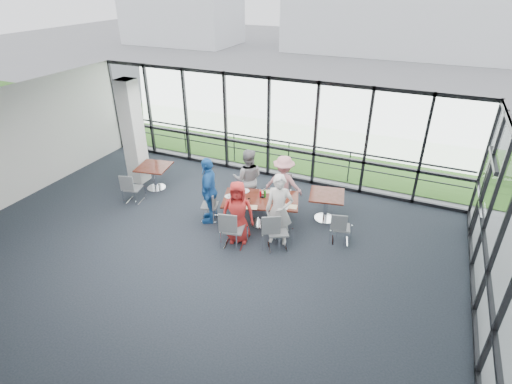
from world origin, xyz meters
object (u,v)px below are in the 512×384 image
at_px(structural_column, 133,133).
at_px(chair_main_fr, 279,192).
at_px(side_table_left, 154,169).
at_px(diner_near_right, 279,210).
at_px(chair_main_nl, 234,229).
at_px(chair_spare_lb, 139,165).
at_px(main_table, 261,203).
at_px(chair_main_end, 210,205).
at_px(diner_near_left, 238,212).
at_px(diner_far_left, 248,179).
at_px(side_table_right, 327,198).
at_px(diner_far_right, 283,183).
at_px(chair_main_fl, 246,190).
at_px(diner_end, 209,190).
at_px(chair_spare_la, 133,188).
at_px(chair_spare_r, 341,228).
at_px(chair_main_nr, 278,232).

bearing_deg(structural_column, chair_main_fr, 3.00).
relative_size(structural_column, chair_main_fr, 3.45).
xyz_separation_m(side_table_left, diner_near_right, (4.43, -1.09, 0.26)).
xyz_separation_m(chair_main_nl, chair_spare_lb, (-4.42, 2.05, -0.02)).
xyz_separation_m(main_table, chair_main_nl, (-0.21, -1.15, -0.15)).
relative_size(side_table_left, chair_main_end, 1.25).
distance_m(diner_near_left, diner_far_left, 1.66).
bearing_deg(side_table_right, chair_spare_lb, 180.00).
relative_size(diner_near_left, diner_far_right, 1.00).
xyz_separation_m(structural_column, chair_main_fl, (3.76, 0.00, -1.16)).
bearing_deg(diner_near_left, diner_end, 133.74).
relative_size(chair_main_nl, chair_main_fr, 1.02).
relative_size(diner_far_left, chair_main_nl, 1.81).
bearing_deg(chair_main_fl, main_table, 129.04).
relative_size(diner_far_left, chair_spare_la, 1.99).
bearing_deg(diner_far_left, diner_far_right, 174.82).
height_order(main_table, side_table_left, same).
relative_size(side_table_left, side_table_right, 1.03).
distance_m(chair_main_end, chair_spare_la, 2.47).
height_order(side_table_left, chair_main_fl, chair_main_fl).
relative_size(structural_column, chair_main_nl, 3.37).
bearing_deg(diner_far_right, chair_spare_la, 13.61).
distance_m(diner_far_right, chair_main_nl, 2.17).
relative_size(diner_near_left, chair_spare_r, 1.94).
bearing_deg(diner_near_left, chair_spare_la, 151.45).
height_order(chair_main_fl, chair_spare_r, chair_main_fl).
bearing_deg(chair_main_fl, diner_near_right, 132.24).
bearing_deg(side_table_left, chair_spare_lb, 157.12).
distance_m(diner_near_left, chair_main_fl, 1.80).
relative_size(side_table_left, chair_main_fr, 1.15).
relative_size(side_table_right, chair_main_nr, 1.11).
height_order(diner_end, chair_main_fr, diner_end).
height_order(diner_far_left, diner_end, diner_end).
bearing_deg(structural_column, diner_far_left, -1.24).
xyz_separation_m(main_table, chair_spare_r, (2.11, 0.04, -0.21)).
xyz_separation_m(structural_column, diner_near_right, (5.25, -1.35, -0.70)).
bearing_deg(chair_main_fr, chair_main_end, 21.00).
bearing_deg(diner_far_right, diner_far_left, 9.89).
xyz_separation_m(structural_column, chair_main_end, (3.21, -1.13, -1.17)).
relative_size(diner_near_left, chair_main_fr, 1.72).
height_order(side_table_right, diner_end, diner_end).
bearing_deg(diner_near_left, diner_far_left, 85.95).
bearing_deg(chair_spare_r, diner_near_left, -172.11).
bearing_deg(chair_main_nr, main_table, 105.04).
bearing_deg(chair_spare_r, side_table_left, 161.22).
bearing_deg(chair_spare_lb, chair_main_nr, 168.77).
bearing_deg(chair_main_fr, diner_near_right, 88.04).
bearing_deg(chair_main_fr, chair_main_nr, 87.49).
distance_m(structural_column, side_table_left, 1.28).
height_order(side_table_left, chair_spare_r, chair_spare_r).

